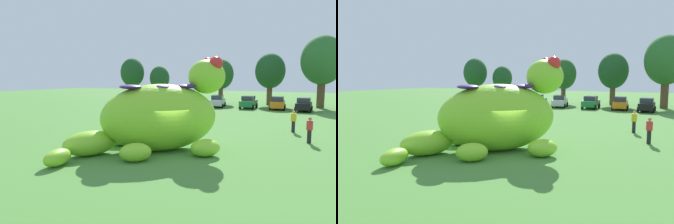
% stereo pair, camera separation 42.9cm
% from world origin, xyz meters
% --- Properties ---
extents(ground_plane, '(160.00, 160.00, 0.00)m').
position_xyz_m(ground_plane, '(0.00, 0.00, 0.00)').
color(ground_plane, '#4C8438').
extents(giant_inflatable_creature, '(8.06, 10.00, 5.49)m').
position_xyz_m(giant_inflatable_creature, '(-0.71, 0.43, 2.01)').
color(giant_inflatable_creature, '#8CD12D').
rests_on(giant_inflatable_creature, ground).
extents(car_yellow, '(2.08, 4.17, 1.72)m').
position_xyz_m(car_yellow, '(-13.62, 27.82, 0.86)').
color(car_yellow, yellow).
rests_on(car_yellow, ground).
extents(car_blue, '(2.06, 4.16, 1.72)m').
position_xyz_m(car_blue, '(-9.58, 27.19, 0.86)').
color(car_blue, '#2347B7').
rests_on(car_blue, ground).
extents(car_silver, '(2.44, 4.33, 1.72)m').
position_xyz_m(car_silver, '(-6.12, 27.40, 0.86)').
color(car_silver, '#B7BABF').
rests_on(car_silver, ground).
extents(car_green, '(2.00, 4.13, 1.72)m').
position_xyz_m(car_green, '(-1.81, 27.68, 0.86)').
color(car_green, '#1E7238').
rests_on(car_green, ground).
extents(car_orange, '(2.21, 4.23, 1.72)m').
position_xyz_m(car_orange, '(1.97, 27.87, 0.86)').
color(car_orange, orange).
rests_on(car_orange, ground).
extents(car_black, '(1.94, 4.10, 1.72)m').
position_xyz_m(car_black, '(5.21, 26.96, 0.86)').
color(car_black, black).
rests_on(car_black, ground).
extents(tree_far_left, '(4.31, 4.31, 7.66)m').
position_xyz_m(tree_far_left, '(-24.15, 32.83, 5.01)').
color(tree_far_left, brown).
rests_on(tree_far_left, ground).
extents(tree_left, '(3.48, 3.48, 6.18)m').
position_xyz_m(tree_left, '(-18.81, 33.39, 4.04)').
color(tree_left, brown).
rests_on(tree_left, ground).
extents(tree_mid_left, '(4.03, 4.03, 7.16)m').
position_xyz_m(tree_mid_left, '(-7.88, 34.25, 4.68)').
color(tree_mid_left, brown).
rests_on(tree_mid_left, ground).
extents(tree_centre_left, '(4.43, 4.43, 7.86)m').
position_xyz_m(tree_centre_left, '(-0.22, 34.49, 5.14)').
color(tree_centre_left, brown).
rests_on(tree_centre_left, ground).
extents(tree_centre, '(5.60, 5.60, 9.93)m').
position_xyz_m(tree_centre, '(6.92, 32.65, 6.50)').
color(tree_centre, brown).
rests_on(tree_centre, ground).
extents(spectator_near_inflatable, '(0.38, 0.26, 1.71)m').
position_xyz_m(spectator_near_inflatable, '(6.96, 6.59, 0.85)').
color(spectator_near_inflatable, black).
rests_on(spectator_near_inflatable, ground).
extents(spectator_mid_field, '(0.38, 0.26, 1.71)m').
position_xyz_m(spectator_mid_field, '(-4.71, 15.53, 0.85)').
color(spectator_mid_field, '#726656').
rests_on(spectator_mid_field, ground).
extents(spectator_by_cars, '(0.38, 0.26, 1.71)m').
position_xyz_m(spectator_by_cars, '(5.62, 10.46, 0.85)').
color(spectator_by_cars, black).
rests_on(spectator_by_cars, ground).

